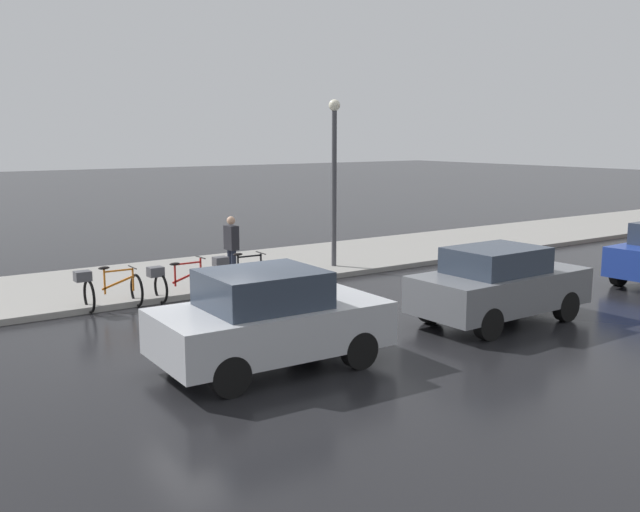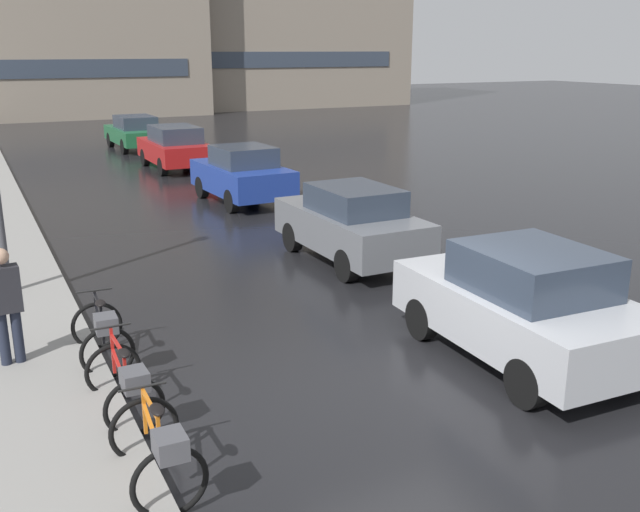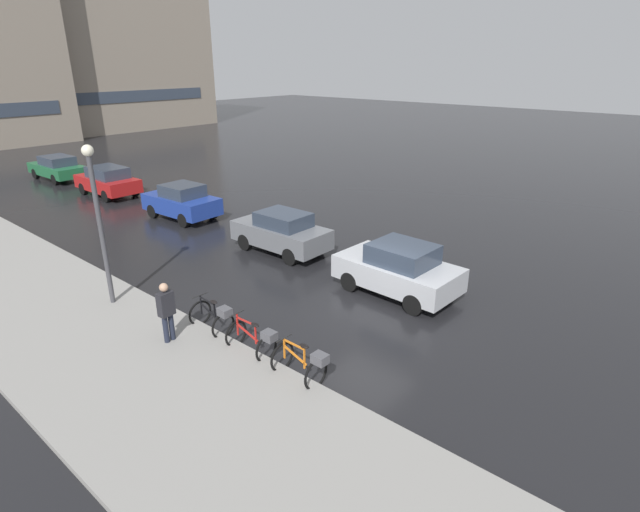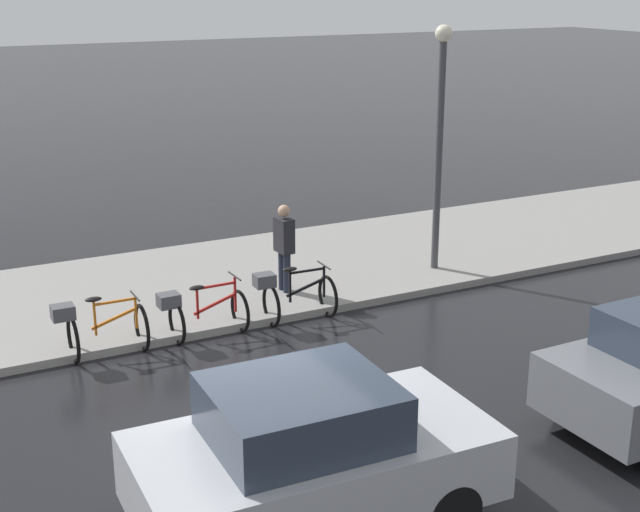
# 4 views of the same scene
# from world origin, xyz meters

# --- Properties ---
(ground_plane) EXTENTS (140.00, 140.00, 0.00)m
(ground_plane) POSITION_xyz_m (0.00, 0.00, 0.00)
(ground_plane) COLOR black
(sidewalk_kerb) EXTENTS (4.80, 60.00, 0.14)m
(sidewalk_kerb) POSITION_xyz_m (-6.00, 10.00, 0.07)
(sidewalk_kerb) COLOR gray
(sidewalk_kerb) RESTS_ON ground
(bicycle_nearest) EXTENTS (0.77, 1.40, 1.01)m
(bicycle_nearest) POSITION_xyz_m (-3.64, -0.85, 0.51)
(bicycle_nearest) COLOR black
(bicycle_nearest) RESTS_ON ground
(bicycle_second) EXTENTS (0.74, 1.44, 1.00)m
(bicycle_second) POSITION_xyz_m (-3.62, 0.80, 0.48)
(bicycle_second) COLOR black
(bicycle_second) RESTS_ON ground
(bicycle_third) EXTENTS (0.79, 1.40, 1.00)m
(bicycle_third) POSITION_xyz_m (-3.58, 2.45, 0.51)
(bicycle_third) COLOR black
(bicycle_third) RESTS_ON ground
(car_silver) EXTENTS (2.08, 3.93, 1.68)m
(car_silver) POSITION_xyz_m (1.80, 0.07, 0.83)
(car_silver) COLOR #B2B5BA
(car_silver) RESTS_ON ground
(car_grey) EXTENTS (1.80, 3.92, 1.60)m
(car_grey) POSITION_xyz_m (2.03, 5.49, 0.81)
(car_grey) COLOR slate
(car_grey) RESTS_ON ground
(car_blue) EXTENTS (1.99, 3.81, 1.64)m
(car_blue) POSITION_xyz_m (2.10, 12.10, 0.82)
(car_blue) COLOR navy
(car_blue) RESTS_ON ground
(car_red) EXTENTS (1.87, 4.05, 1.59)m
(car_red) POSITION_xyz_m (1.98, 18.79, 0.81)
(car_red) COLOR #AD1919
(car_red) RESTS_ON ground
(car_green) EXTENTS (1.94, 4.29, 1.47)m
(car_green) POSITION_xyz_m (1.88, 24.88, 0.75)
(car_green) COLOR #1E6038
(car_green) RESTS_ON ground
(pedestrian) EXTENTS (0.41, 0.26, 1.77)m
(pedestrian) POSITION_xyz_m (-4.73, 2.85, 1.00)
(pedestrian) COLOR #1E2333
(pedestrian) RESTS_ON ground
(streetlamp) EXTENTS (0.32, 0.32, 4.84)m
(streetlamp) POSITION_xyz_m (-4.59, 6.09, 2.94)
(streetlamp) COLOR #424247
(streetlamp) RESTS_ON ground
(building_facade_side) EXTENTS (23.50, 9.85, 19.63)m
(building_facade_side) POSITION_xyz_m (15.49, 46.20, 9.82)
(building_facade_side) COLOR gray
(building_facade_side) RESTS_ON ground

